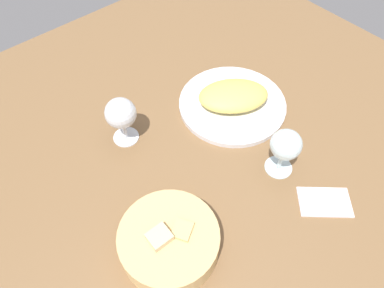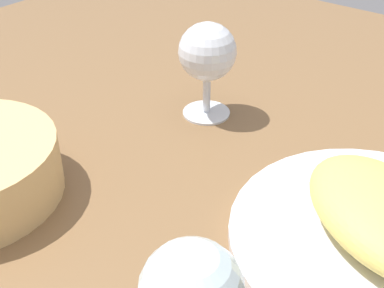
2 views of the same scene
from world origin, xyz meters
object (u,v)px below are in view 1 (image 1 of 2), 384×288
Objects in this scene: wine_glass_far at (285,147)px; bread_basket at (169,241)px; wine_glass_near at (121,115)px; plate at (232,104)px; folded_napkin at (325,202)px.

bread_basket is at bearing -2.82° from wine_glass_far.
wine_glass_near reaches higher than bread_basket.
bread_basket is at bearing 27.94° from plate.
bread_basket is 1.54× the size of wine_glass_near.
bread_basket is at bearing 72.17° from wine_glass_near.
bread_basket is 30.49cm from wine_glass_near.
bread_basket reaches higher than folded_napkin.
plate reaches higher than folded_napkin.
wine_glass_near reaches higher than plate.
wine_glass_far is at bearing 74.79° from plate.
folded_napkin is at bearing 117.39° from wine_glass_near.
folded_napkin is at bearing 93.15° from wine_glass_far.
plate is 2.52× the size of folded_napkin.
plate is 1.45× the size of bread_basket.
folded_napkin is (4.94, 33.05, -0.30)cm from plate.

